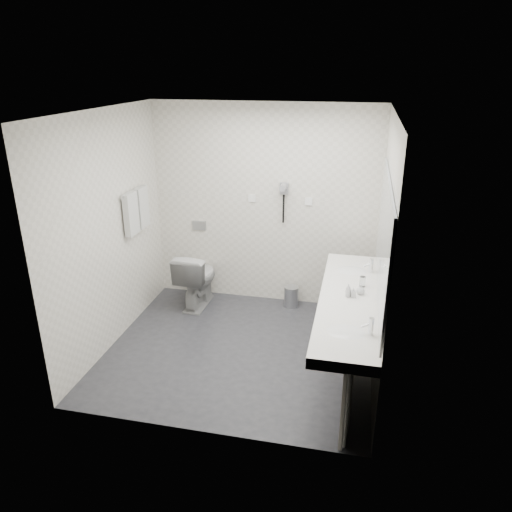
# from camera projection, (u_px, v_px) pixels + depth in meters

# --- Properties ---
(floor) EXTENTS (2.80, 2.80, 0.00)m
(floor) POSITION_uv_depth(u_px,v_px,m) (240.00, 349.00, 5.31)
(floor) COLOR #2C2C32
(floor) RESTS_ON ground
(ceiling) EXTENTS (2.80, 2.80, 0.00)m
(ceiling) POSITION_uv_depth(u_px,v_px,m) (236.00, 111.00, 4.39)
(ceiling) COLOR white
(ceiling) RESTS_ON wall_back
(wall_back) EXTENTS (2.80, 0.00, 2.80)m
(wall_back) POSITION_uv_depth(u_px,v_px,m) (264.00, 207.00, 6.03)
(wall_back) COLOR silver
(wall_back) RESTS_ON floor
(wall_front) EXTENTS (2.80, 0.00, 2.80)m
(wall_front) POSITION_uv_depth(u_px,v_px,m) (195.00, 299.00, 3.67)
(wall_front) COLOR silver
(wall_front) RESTS_ON floor
(wall_left) EXTENTS (0.00, 2.60, 2.60)m
(wall_left) POSITION_uv_depth(u_px,v_px,m) (109.00, 232.00, 5.13)
(wall_left) COLOR silver
(wall_left) RESTS_ON floor
(wall_right) EXTENTS (0.00, 2.60, 2.60)m
(wall_right) POSITION_uv_depth(u_px,v_px,m) (383.00, 252.00, 4.57)
(wall_right) COLOR silver
(wall_right) RESTS_ON floor
(vanity_counter) EXTENTS (0.55, 2.20, 0.10)m
(vanity_counter) POSITION_uv_depth(u_px,v_px,m) (349.00, 302.00, 4.61)
(vanity_counter) COLOR white
(vanity_counter) RESTS_ON floor
(vanity_panel) EXTENTS (0.03, 2.15, 0.75)m
(vanity_panel) POSITION_uv_depth(u_px,v_px,m) (348.00, 341.00, 4.76)
(vanity_panel) COLOR gray
(vanity_panel) RESTS_ON floor
(vanity_post_near) EXTENTS (0.06, 0.06, 0.75)m
(vanity_post_near) POSITION_uv_depth(u_px,v_px,m) (347.00, 411.00, 3.81)
(vanity_post_near) COLOR silver
(vanity_post_near) RESTS_ON floor
(vanity_post_far) EXTENTS (0.06, 0.06, 0.75)m
(vanity_post_far) POSITION_uv_depth(u_px,v_px,m) (355.00, 295.00, 5.70)
(vanity_post_far) COLOR silver
(vanity_post_far) RESTS_ON floor
(mirror) EXTENTS (0.02, 2.20, 1.05)m
(mirror) POSITION_uv_depth(u_px,v_px,m) (384.00, 239.00, 4.32)
(mirror) COLOR #B2BCC6
(mirror) RESTS_ON wall_right
(basin_near) EXTENTS (0.40, 0.31, 0.05)m
(basin_near) POSITION_uv_depth(u_px,v_px,m) (346.00, 333.00, 4.00)
(basin_near) COLOR white
(basin_near) RESTS_ON vanity_counter
(basin_far) EXTENTS (0.40, 0.31, 0.05)m
(basin_far) POSITION_uv_depth(u_px,v_px,m) (352.00, 272.00, 5.18)
(basin_far) COLOR white
(basin_far) RESTS_ON vanity_counter
(faucet_near) EXTENTS (0.04, 0.04, 0.15)m
(faucet_near) POSITION_uv_depth(u_px,v_px,m) (371.00, 326.00, 3.93)
(faucet_near) COLOR silver
(faucet_near) RESTS_ON vanity_counter
(faucet_far) EXTENTS (0.04, 0.04, 0.15)m
(faucet_far) POSITION_uv_depth(u_px,v_px,m) (371.00, 266.00, 5.11)
(faucet_far) COLOR silver
(faucet_far) RESTS_ON vanity_counter
(soap_bottle_a) EXTENTS (0.05, 0.05, 0.10)m
(soap_bottle_a) POSITION_uv_depth(u_px,v_px,m) (353.00, 292.00, 4.57)
(soap_bottle_a) COLOR beige
(soap_bottle_a) RESTS_ON vanity_counter
(soap_bottle_b) EXTENTS (0.10, 0.10, 0.10)m
(soap_bottle_b) POSITION_uv_depth(u_px,v_px,m) (361.00, 289.00, 4.63)
(soap_bottle_b) COLOR beige
(soap_bottle_b) RESTS_ON vanity_counter
(soap_bottle_c) EXTENTS (0.07, 0.07, 0.13)m
(soap_bottle_c) POSITION_uv_depth(u_px,v_px,m) (348.00, 290.00, 4.58)
(soap_bottle_c) COLOR beige
(soap_bottle_c) RESTS_ON vanity_counter
(glass_left) EXTENTS (0.06, 0.06, 0.10)m
(glass_left) POSITION_uv_depth(u_px,v_px,m) (362.00, 282.00, 4.79)
(glass_left) COLOR silver
(glass_left) RESTS_ON vanity_counter
(toilet) EXTENTS (0.43, 0.73, 0.73)m
(toilet) POSITION_uv_depth(u_px,v_px,m) (197.00, 278.00, 6.18)
(toilet) COLOR white
(toilet) RESTS_ON floor
(flush_plate) EXTENTS (0.18, 0.02, 0.12)m
(flush_plate) POSITION_uv_depth(u_px,v_px,m) (199.00, 226.00, 6.29)
(flush_plate) COLOR #B2B5BA
(flush_plate) RESTS_ON wall_back
(pedal_bin) EXTENTS (0.24, 0.24, 0.26)m
(pedal_bin) POSITION_uv_depth(u_px,v_px,m) (291.00, 297.00, 6.21)
(pedal_bin) COLOR #B2B5BA
(pedal_bin) RESTS_ON floor
(bin_lid) EXTENTS (0.18, 0.18, 0.02)m
(bin_lid) POSITION_uv_depth(u_px,v_px,m) (292.00, 287.00, 6.16)
(bin_lid) COLOR #B2B5BA
(bin_lid) RESTS_ON pedal_bin
(towel_rail) EXTENTS (0.02, 0.62, 0.02)m
(towel_rail) POSITION_uv_depth(u_px,v_px,m) (134.00, 192.00, 5.50)
(towel_rail) COLOR silver
(towel_rail) RESTS_ON wall_left
(towel_near) EXTENTS (0.07, 0.24, 0.48)m
(towel_near) POSITION_uv_depth(u_px,v_px,m) (131.00, 214.00, 5.46)
(towel_near) COLOR silver
(towel_near) RESTS_ON towel_rail
(towel_far) EXTENTS (0.07, 0.24, 0.48)m
(towel_far) POSITION_uv_depth(u_px,v_px,m) (142.00, 207.00, 5.71)
(towel_far) COLOR silver
(towel_far) RESTS_ON towel_rail
(dryer_cradle) EXTENTS (0.10, 0.04, 0.14)m
(dryer_cradle) POSITION_uv_depth(u_px,v_px,m) (284.00, 188.00, 5.86)
(dryer_cradle) COLOR gray
(dryer_cradle) RESTS_ON wall_back
(dryer_barrel) EXTENTS (0.08, 0.14, 0.08)m
(dryer_barrel) POSITION_uv_depth(u_px,v_px,m) (283.00, 187.00, 5.78)
(dryer_barrel) COLOR gray
(dryer_barrel) RESTS_ON dryer_cradle
(dryer_cord) EXTENTS (0.02, 0.02, 0.35)m
(dryer_cord) POSITION_uv_depth(u_px,v_px,m) (283.00, 209.00, 5.94)
(dryer_cord) COLOR black
(dryer_cord) RESTS_ON dryer_cradle
(switch_plate_a) EXTENTS (0.09, 0.02, 0.09)m
(switch_plate_a) POSITION_uv_depth(u_px,v_px,m) (252.00, 198.00, 6.01)
(switch_plate_a) COLOR white
(switch_plate_a) RESTS_ON wall_back
(switch_plate_b) EXTENTS (0.09, 0.02, 0.09)m
(switch_plate_b) POSITION_uv_depth(u_px,v_px,m) (309.00, 202.00, 5.87)
(switch_plate_b) COLOR white
(switch_plate_b) RESTS_ON wall_back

